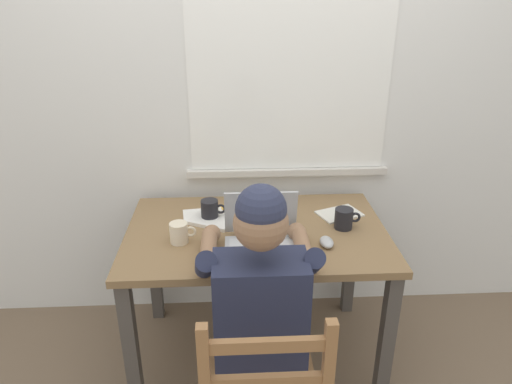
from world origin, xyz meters
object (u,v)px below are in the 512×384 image
at_px(desk, 256,249).
at_px(laptop, 262,234).
at_px(computer_mouse, 327,242).
at_px(coffee_mug_spare, 344,218).
at_px(coffee_mug_white, 179,233).
at_px(coffee_mug_dark, 210,210).
at_px(book_stack_main, 262,209).
at_px(landscape_photo_print, 223,208).
at_px(seated_person, 259,305).

distance_m(desk, laptop, 0.21).
bearing_deg(computer_mouse, coffee_mug_spare, 55.62).
bearing_deg(laptop, coffee_mug_white, 172.90).
bearing_deg(coffee_mug_dark, desk, -28.52).
xyz_separation_m(book_stack_main, landscape_photo_print, (-0.20, 0.10, -0.04)).
relative_size(coffee_mug_white, coffee_mug_spare, 0.96).
height_order(seated_person, coffee_mug_dark, seated_person).
bearing_deg(coffee_mug_dark, landscape_photo_print, 63.85).
xyz_separation_m(laptop, coffee_mug_white, (-0.37, 0.05, -0.01)).
xyz_separation_m(computer_mouse, coffee_mug_dark, (-0.53, 0.28, 0.03)).
relative_size(seated_person, laptop, 3.71).
bearing_deg(seated_person, computer_mouse, 43.98).
xyz_separation_m(desk, coffee_mug_spare, (0.42, 0.00, 0.15)).
distance_m(computer_mouse, coffee_mug_spare, 0.20).
relative_size(coffee_mug_spare, book_stack_main, 0.70).
bearing_deg(coffee_mug_dark, laptop, -47.73).
height_order(laptop, book_stack_main, laptop).
distance_m(computer_mouse, coffee_mug_dark, 0.60).
distance_m(coffee_mug_dark, landscape_photo_print, 0.15).
height_order(laptop, computer_mouse, laptop).
xyz_separation_m(coffee_mug_spare, landscape_photo_print, (-0.58, 0.24, -0.05)).
distance_m(desk, seated_person, 0.47).
height_order(desk, book_stack_main, book_stack_main).
bearing_deg(coffee_mug_spare, seated_person, -132.43).
xyz_separation_m(desk, landscape_photo_print, (-0.16, 0.25, 0.11)).
bearing_deg(book_stack_main, laptop, -93.99).
bearing_deg(seated_person, coffee_mug_spare, 47.57).
height_order(desk, laptop, laptop).
distance_m(seated_person, coffee_mug_white, 0.52).
height_order(desk, seated_person, seated_person).
distance_m(laptop, landscape_photo_print, 0.43).
xyz_separation_m(seated_person, coffee_mug_white, (-0.34, 0.37, 0.12)).
distance_m(coffee_mug_spare, landscape_photo_print, 0.63).
bearing_deg(desk, seated_person, -91.96).
relative_size(laptop, coffee_mug_spare, 2.64).
relative_size(coffee_mug_dark, book_stack_main, 0.69).
bearing_deg(computer_mouse, coffee_mug_dark, 151.94).
relative_size(coffee_mug_white, book_stack_main, 0.67).
bearing_deg(coffee_mug_spare, laptop, -159.96).
xyz_separation_m(coffee_mug_dark, landscape_photo_print, (0.06, 0.13, -0.05)).
height_order(laptop, coffee_mug_white, laptop).
xyz_separation_m(seated_person, computer_mouse, (0.32, 0.31, 0.09)).
bearing_deg(landscape_photo_print, computer_mouse, -51.16).
distance_m(seated_person, laptop, 0.36).
bearing_deg(coffee_mug_white, coffee_mug_dark, 59.08).
bearing_deg(coffee_mug_white, seated_person, -48.10).
relative_size(book_stack_main, landscape_photo_print, 1.38).
bearing_deg(desk, coffee_mug_dark, 151.48).
bearing_deg(landscape_photo_print, coffee_mug_dark, -126.23).
distance_m(desk, landscape_photo_print, 0.31).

